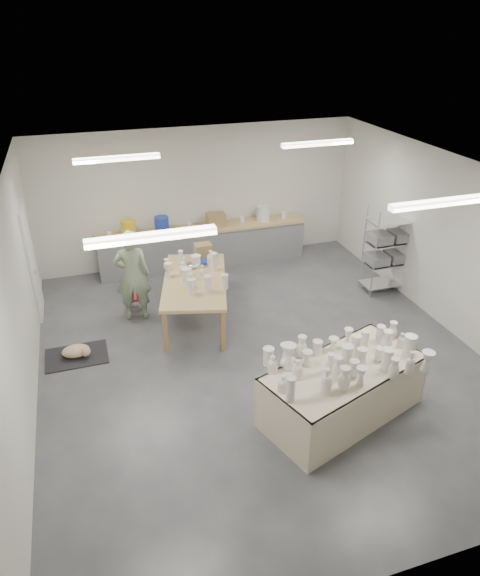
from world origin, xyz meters
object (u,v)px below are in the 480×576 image
object	(u,v)px
potter	(132,276)
red_stool	(134,298)
work_table	(195,276)
drying_table	(343,388)

from	to	relation	value
potter	red_stool	xyz separation A→B (m)	(0.00, 0.27, -0.61)
work_table	potter	distance (m)	1.13
drying_table	potter	world-z (taller)	potter
drying_table	work_table	bearing A→B (deg)	92.74
work_table	red_stool	distance (m)	1.34
potter	red_stool	distance (m)	0.67
potter	red_stool	world-z (taller)	potter
drying_table	work_table	distance (m)	3.53
potter	red_stool	size ratio (longest dim) A/B	4.31
work_table	potter	bearing A→B (deg)	-179.06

